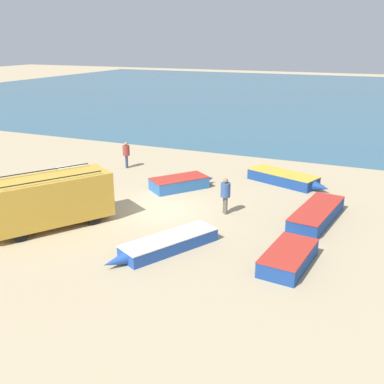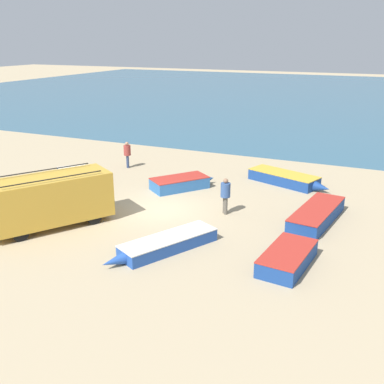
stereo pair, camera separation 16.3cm
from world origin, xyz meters
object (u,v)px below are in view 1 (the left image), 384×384
Objects in this scene: fishing_rowboat_3 at (77,177)px; fishing_rowboat_1 at (181,183)px; fishing_rowboat_4 at (285,178)px; fisherman_1 at (225,193)px; fisherman_0 at (126,152)px; fishing_rowboat_0 at (166,244)px; parked_van at (50,200)px; fishing_rowboat_5 at (290,256)px; fishing_rowboat_2 at (318,213)px.

fishing_rowboat_1 is at bearing -131.77° from fishing_rowboat_3.
fisherman_1 is (-1.64, -5.87, 0.75)m from fishing_rowboat_4.
fisherman_0 is at bearing 101.63° from fishing_rowboat_1.
fisherman_1 reaches higher than fisherman_0.
fishing_rowboat_0 is at bearing 38.69° from fisherman_1.
parked_van is at bearing 155.24° from fishing_rowboat_3.
fishing_rowboat_5 is at bearing -93.38° from fishing_rowboat_1.
fishing_rowboat_5 is (13.82, -5.34, 0.06)m from fishing_rowboat_3.
fisherman_0 is (-12.95, 4.12, 0.69)m from fishing_rowboat_2.
parked_van is 9.96m from fisherman_0.
fishing_rowboat_2 reaches higher than fishing_rowboat_5.
fisherman_1 is at bearing 111.82° from fishing_rowboat_2.
fishing_rowboat_0 is 2.84× the size of fisherman_0.
fisherman_1 is (3.58, -2.65, 0.74)m from fishing_rowboat_1.
fishing_rowboat_5 is (2.32, -9.77, -0.00)m from fishing_rowboat_4.
fishing_rowboat_3 is (-14.11, 0.42, -0.07)m from fishing_rowboat_2.
fishing_rowboat_2 is 3.07× the size of fisherman_1.
fisherman_1 is at bearing -70.72° from fisherman_0.
parked_van is 1.30× the size of fishing_rowboat_3.
fisherman_0 is (-2.04, 9.75, -0.25)m from parked_van.
fishing_rowboat_2 is 1.46× the size of fishing_rowboat_5.
fishing_rowboat_5 is 15.57m from fisherman_0.
fisherman_0 is (-5.12, 2.49, 0.70)m from fishing_rowboat_1.
fishing_rowboat_2 is (7.83, -1.63, 0.00)m from fishing_rowboat_1.
fishing_rowboat_0 is 2.73× the size of fisherman_1.
fishing_rowboat_3 is 0.85× the size of fishing_rowboat_4.
fishing_rowboat_3 is at bearing 75.21° from fishing_rowboat_5.
fishing_rowboat_4 is (-2.61, 4.85, -0.01)m from fishing_rowboat_2.
parked_van is 3.11× the size of fisherman_1.
fishing_rowboat_5 is (10.62, 0.71, -0.96)m from parked_van.
fishing_rowboat_1 is at bearing -131.91° from fishing_rowboat_0.
fishing_rowboat_5 is at bearing 94.03° from fisherman_1.
fisherman_0 is at bearing -156.13° from fishing_rowboat_4.
fishing_rowboat_5 is 2.19× the size of fisherman_0.
parked_van is at bearing 125.57° from fishing_rowboat_2.
fishing_rowboat_1 is (-2.76, 7.38, 0.07)m from fishing_rowboat_0.
fishing_rowboat_0 is at bearing -83.27° from fishing_rowboat_4.
fisherman_1 is (9.86, -1.44, 0.81)m from fishing_rowboat_3.
parked_van is 1.52× the size of fishing_rowboat_1.
parked_van is 1.01× the size of fishing_rowboat_2.
fisherman_1 reaches higher than fishing_rowboat_1.
fisherman_1 is (-4.25, -1.02, 0.74)m from fishing_rowboat_2.
fishing_rowboat_3 is at bearing -147.62° from fisherman_0.
fishing_rowboat_4 is (11.50, 4.43, 0.06)m from fishing_rowboat_3.
fisherman_0 is (-10.34, -0.73, 0.71)m from fishing_rowboat_4.
fishing_rowboat_0 is 0.97× the size of fishing_rowboat_4.
fishing_rowboat_3 is at bearing -139.11° from fishing_rowboat_4.
fishing_rowboat_2 reaches higher than fishing_rowboat_3.
fisherman_1 reaches higher than fishing_rowboat_3.
fishing_rowboat_2 is (10.91, 5.63, -0.94)m from parked_van.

